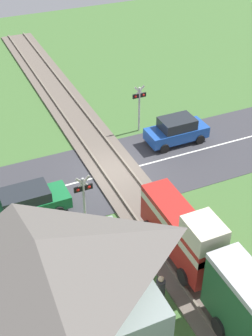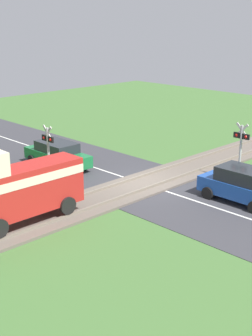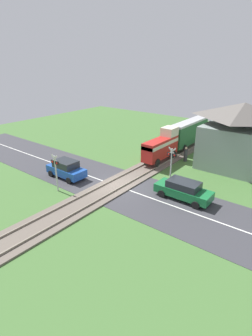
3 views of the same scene
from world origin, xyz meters
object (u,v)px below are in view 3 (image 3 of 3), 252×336
object	(u,v)px
train	(179,137)
station_building	(239,138)
crossing_signal_east_approach	(171,160)
car_near_crossing	(66,169)
crossing_signal_west_approach	(56,168)
pedestrian_by_station	(186,155)
car_far_side	(183,190)

from	to	relation	value
train	station_building	size ratio (longest dim) A/B	1.81
crossing_signal_east_approach	station_building	world-z (taller)	station_building
crossing_signal_east_approach	station_building	size ratio (longest dim) A/B	0.44
car_near_crossing	crossing_signal_east_approach	xyz separation A→B (m)	(7.84, 5.08, 1.18)
crossing_signal_east_approach	car_near_crossing	bearing A→B (deg)	-147.05
train	crossing_signal_west_approach	xyz separation A→B (m)	(-3.16, -14.86, 0.15)
pedestrian_by_station	train	bearing A→B (deg)	132.00
car_far_side	train	bearing A→B (deg)	119.34
crossing_signal_east_approach	pedestrian_by_station	size ratio (longest dim) A/B	2.01
crossing_signal_west_approach	pedestrian_by_station	distance (m)	13.74
car_near_crossing	pedestrian_by_station	xyz separation A→B (m)	(6.63, 10.49, -0.13)
car_far_side	pedestrian_by_station	bearing A→B (deg)	114.96
crossing_signal_east_approach	pedestrian_by_station	xyz separation A→B (m)	(-1.21, 5.41, -1.30)
car_near_crossing	car_far_side	world-z (taller)	car_near_crossing
crossing_signal_east_approach	pedestrian_by_station	bearing A→B (deg)	102.59
train	crossing_signal_west_approach	distance (m)	15.19
crossing_signal_west_approach	crossing_signal_east_approach	xyz separation A→B (m)	(6.33, 7.28, 0.00)
crossing_signal_west_approach	pedestrian_by_station	bearing A→B (deg)	68.04
crossing_signal_west_approach	car_near_crossing	bearing A→B (deg)	124.49
crossing_signal_east_approach	crossing_signal_west_approach	bearing A→B (deg)	-130.99
train	station_building	bearing A→B (deg)	-9.57
car_far_side	crossing_signal_east_approach	xyz separation A→B (m)	(-2.33, 2.20, 1.24)
crossing_signal_east_approach	station_building	distance (m)	7.45
station_building	pedestrian_by_station	xyz separation A→B (m)	(-4.78, -1.03, -2.43)
station_building	crossing_signal_east_approach	bearing A→B (deg)	-119.01
crossing_signal_west_approach	station_building	size ratio (longest dim) A/B	0.44
car_far_side	station_building	size ratio (longest dim) A/B	0.60
train	car_far_side	size ratio (longest dim) A/B	3.00
crossing_signal_west_approach	pedestrian_by_station	xyz separation A→B (m)	(5.12, 12.69, -1.30)
car_far_side	station_building	distance (m)	9.05
car_near_crossing	crossing_signal_east_approach	distance (m)	9.41
car_far_side	crossing_signal_east_approach	distance (m)	3.44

